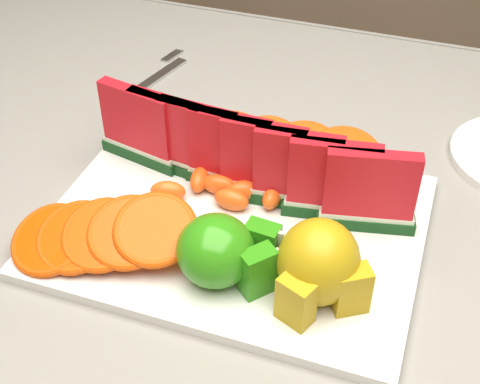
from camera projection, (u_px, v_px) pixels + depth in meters
The scene contains 10 objects.
table at pixel (272, 301), 0.79m from camera, with size 1.40×0.90×0.75m.
tablecloth at pixel (274, 264), 0.75m from camera, with size 1.53×1.03×0.20m.
platter at pixel (235, 225), 0.73m from camera, with size 0.40×0.30×0.01m.
apple_cluster at pixel (223, 252), 0.65m from camera, with size 0.12×0.10×0.07m.
pear_cluster at pixel (319, 266), 0.62m from camera, with size 0.10×0.10×0.09m.
fork at pixel (150, 81), 0.97m from camera, with size 0.06×0.19×0.00m.
watermelon_row at pixel (246, 158), 0.74m from camera, with size 0.39×0.07×0.10m.
orange_fan_front at pixel (102, 235), 0.68m from camera, with size 0.21×0.13×0.06m.
orange_fan_back at pixel (266, 145), 0.80m from camera, with size 0.29×0.11×0.05m.
tangerine_segments at pixel (222, 190), 0.75m from camera, with size 0.15×0.07×0.03m.
Camera 1 is at (0.14, -0.51, 1.26)m, focal length 50.00 mm.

